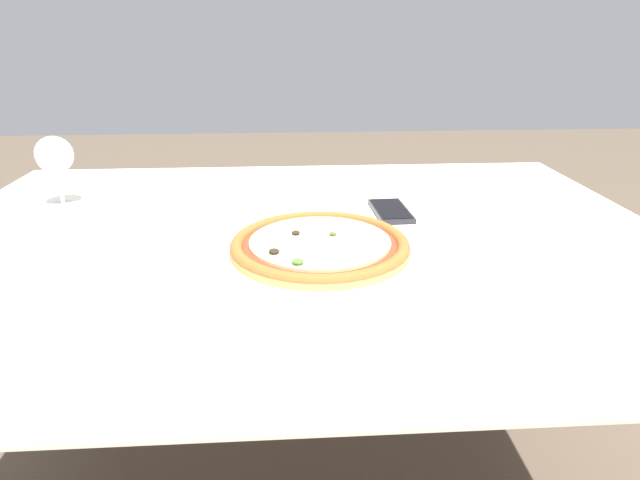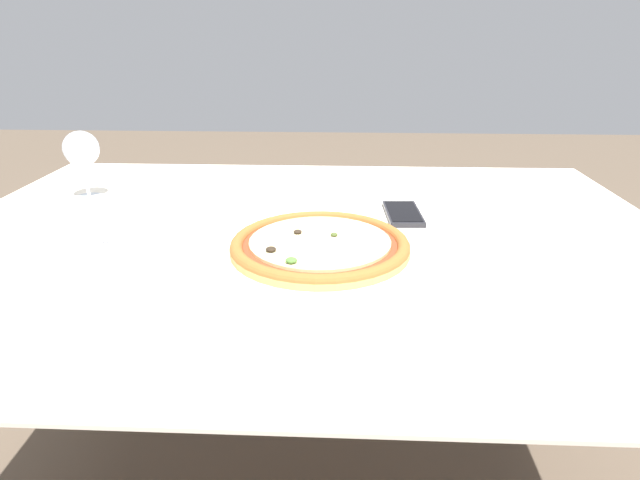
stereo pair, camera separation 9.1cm
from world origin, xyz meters
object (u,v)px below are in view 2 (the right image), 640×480
object	(u,v)px
pizza_plate	(320,247)
cell_phone	(403,213)
fork	(94,253)
wine_glass_far_left	(81,150)
dining_table	(305,270)

from	to	relation	value
pizza_plate	cell_phone	bearing A→B (deg)	52.96
fork	pizza_plate	bearing A→B (deg)	1.16
pizza_plate	fork	xyz separation A→B (m)	(-0.39, -0.01, -0.01)
pizza_plate	fork	distance (m)	0.39
pizza_plate	fork	world-z (taller)	pizza_plate
wine_glass_far_left	fork	bearing A→B (deg)	-64.42
dining_table	pizza_plate	xyz separation A→B (m)	(0.03, -0.10, 0.09)
dining_table	cell_phone	distance (m)	0.24
pizza_plate	cell_phone	distance (m)	0.27
wine_glass_far_left	pizza_plate	bearing A→B (deg)	-29.64
dining_table	pizza_plate	size ratio (longest dim) A/B	4.25
dining_table	fork	bearing A→B (deg)	-162.69
pizza_plate	wine_glass_far_left	xyz separation A→B (m)	(-0.55, 0.31, 0.09)
pizza_plate	cell_phone	world-z (taller)	pizza_plate
pizza_plate	cell_phone	size ratio (longest dim) A/B	2.27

